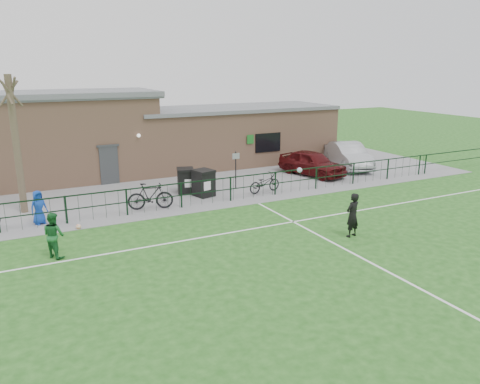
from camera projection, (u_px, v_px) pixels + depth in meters
name	position (u px, v px, depth m)	size (l,w,h in m)	color
ground	(309.00, 266.00, 15.28)	(90.00, 90.00, 0.00)	#1E5318
paving_strip	(174.00, 179.00, 26.92)	(34.00, 13.00, 0.02)	gray
pitch_line_touch	(213.00, 205.00, 22.00)	(28.00, 0.10, 0.01)	white
pitch_line_mid	(251.00, 229.00, 18.73)	(28.00, 0.10, 0.01)	white
pitch_line_perp	(357.00, 255.00, 16.14)	(0.10, 16.00, 0.01)	white
perimeter_fence	(211.00, 191.00, 22.02)	(28.00, 0.10, 1.20)	black
bare_tree	(16.00, 146.00, 20.08)	(0.30, 0.30, 6.00)	#4C3E2E
wheelie_bin_left	(204.00, 184.00, 23.27)	(0.82, 0.94, 1.25)	black
wheelie_bin_right	(185.00, 181.00, 23.88)	(0.78, 0.89, 1.19)	black
sign_post	(236.00, 170.00, 24.52)	(0.06, 0.06, 2.00)	black
car_maroon	(312.00, 163.00, 27.71)	(1.73, 4.30, 1.47)	#4B0D0F
car_silver	(348.00, 155.00, 29.71)	(1.68, 4.81, 1.59)	#A1A3A8
bicycle_d	(150.00, 196.00, 21.11)	(0.58, 2.04, 1.23)	black
bicycle_e	(265.00, 183.00, 23.97)	(0.66, 1.89, 0.99)	black
spectator_child	(39.00, 207.00, 19.12)	(0.69, 0.45, 1.41)	#123DAC
goalkeeper_kick	(351.00, 214.00, 17.76)	(0.97, 3.27, 2.19)	black
outfield_player	(54.00, 235.00, 15.81)	(0.77, 0.60, 1.59)	#1C632C
ball_ground	(78.00, 227.00, 18.70)	(0.21, 0.21, 0.21)	white
clubhouse	(143.00, 135.00, 28.54)	(24.25, 5.40, 4.96)	tan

